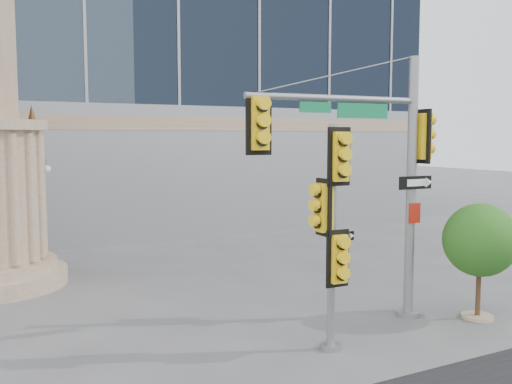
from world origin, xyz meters
name	(u,v)px	position (x,y,z in m)	size (l,w,h in m)	color
ground	(319,348)	(0.00, 0.00, 0.00)	(120.00, 120.00, 0.00)	#545456
main_signal_pole	(373,158)	(2.10, 0.85, 4.08)	(5.10, 0.67, 6.58)	slate
secondary_signal_pole	(333,220)	(0.10, -0.30, 2.86)	(0.83, 0.63, 4.87)	slate
street_tree	(481,243)	(4.73, -0.18, 1.94)	(1.89, 1.84, 2.94)	gray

